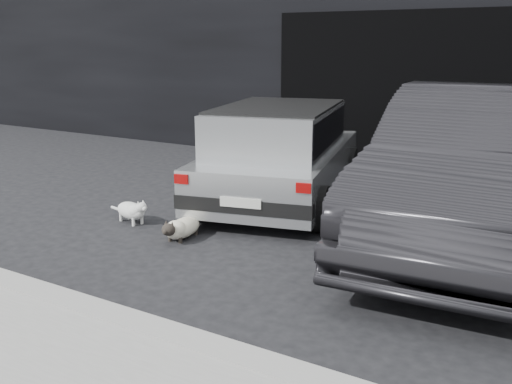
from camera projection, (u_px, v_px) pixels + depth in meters
The scene contains 8 objects.
ground at pixel (199, 217), 7.03m from camera, with size 80.00×80.00×0.00m, color black.
building_facade at pixel (425, 20), 10.89m from camera, with size 34.00×4.00×5.00m, color black.
garage_opening at pixel (388, 91), 9.52m from camera, with size 4.00×0.10×2.60m, color black.
curb at pixel (103, 316), 4.36m from camera, with size 18.00×0.25×0.12m, color gray.
silver_hatchback at pixel (280, 149), 7.62m from camera, with size 2.39×3.80×1.30m.
second_car at pixel (476, 166), 6.06m from camera, with size 1.74×4.99×1.64m, color black.
cat_siamese at pixel (181, 228), 6.22m from camera, with size 0.30×0.79×0.27m.
cat_white at pixel (132, 210), 6.77m from camera, with size 0.68×0.34×0.32m.
Camera 1 is at (4.04, -5.42, 2.09)m, focal length 40.00 mm.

